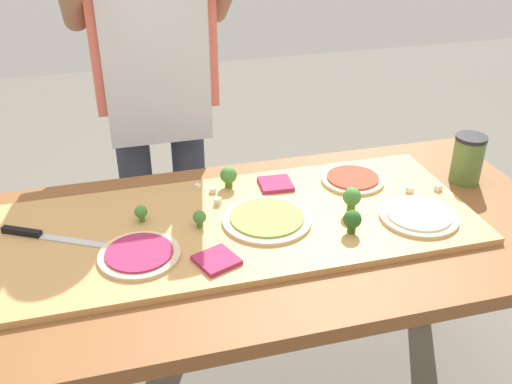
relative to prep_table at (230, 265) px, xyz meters
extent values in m
cube|color=brown|center=(0.86, 0.34, -0.31)|extent=(0.07, 0.07, 0.72)
cube|color=brown|center=(0.00, 0.00, 0.07)|extent=(1.83, 0.81, 0.04)
cube|color=tan|center=(0.01, 0.04, 0.10)|extent=(1.32, 0.52, 0.02)
cube|color=#B7BABF|center=(-0.38, 0.04, 0.11)|extent=(0.19, 0.12, 0.00)
cube|color=black|center=(-0.52, 0.12, 0.12)|extent=(0.11, 0.07, 0.02)
cylinder|color=beige|center=(0.42, 0.16, 0.12)|extent=(0.19, 0.19, 0.01)
cylinder|color=#BC3D28|center=(0.42, 0.16, 0.13)|extent=(0.15, 0.15, 0.01)
cylinder|color=beige|center=(-0.24, -0.06, 0.12)|extent=(0.20, 0.20, 0.01)
cylinder|color=#9E234C|center=(-0.24, -0.06, 0.13)|extent=(0.16, 0.16, 0.01)
cylinder|color=beige|center=(0.11, 0.02, 0.12)|extent=(0.24, 0.24, 0.01)
cylinder|color=#899E4C|center=(0.11, 0.02, 0.13)|extent=(0.20, 0.20, 0.01)
cylinder|color=beige|center=(0.51, -0.08, 0.12)|extent=(0.21, 0.21, 0.01)
cylinder|color=silver|center=(0.51, -0.08, 0.13)|extent=(0.17, 0.17, 0.01)
cube|color=#9E234C|center=(0.19, 0.20, 0.12)|extent=(0.10, 0.10, 0.01)
cube|color=#9E234C|center=(-0.06, -0.13, 0.12)|extent=(0.12, 0.12, 0.01)
cylinder|color=#487A23|center=(-0.07, 0.03, 0.12)|extent=(0.02, 0.02, 0.02)
sphere|color=#427F33|center=(-0.07, 0.03, 0.14)|extent=(0.04, 0.04, 0.04)
cylinder|color=#487A23|center=(-0.21, 0.10, 0.12)|extent=(0.02, 0.02, 0.02)
sphere|color=#427F33|center=(-0.21, 0.10, 0.14)|extent=(0.03, 0.03, 0.03)
cylinder|color=#487A23|center=(0.05, 0.23, 0.12)|extent=(0.02, 0.02, 0.02)
sphere|color=#427F33|center=(0.05, 0.23, 0.15)|extent=(0.05, 0.05, 0.05)
cylinder|color=#487A23|center=(0.34, 0.00, 0.13)|extent=(0.02, 0.02, 0.03)
sphere|color=#427F33|center=(0.34, 0.00, 0.16)|extent=(0.05, 0.05, 0.05)
cylinder|color=#2C5915|center=(0.31, -0.09, 0.12)|extent=(0.02, 0.02, 0.02)
sphere|color=#23561E|center=(0.31, -0.09, 0.15)|extent=(0.05, 0.05, 0.05)
cube|color=silver|center=(-0.04, 0.24, 0.12)|extent=(0.02, 0.02, 0.01)
cube|color=silver|center=(0.00, 0.14, 0.12)|extent=(0.03, 0.03, 0.02)
cube|color=silver|center=(0.55, 0.06, 0.12)|extent=(0.02, 0.02, 0.02)
cube|color=silver|center=(0.00, 0.21, 0.12)|extent=(0.02, 0.02, 0.02)
cube|color=silver|center=(0.64, 0.05, 0.12)|extent=(0.02, 0.02, 0.02)
cylinder|color=#517033|center=(0.77, 0.11, 0.16)|extent=(0.09, 0.09, 0.14)
cylinder|color=black|center=(0.77, 0.11, 0.24)|extent=(0.09, 0.09, 0.01)
cylinder|color=#333847|center=(-0.20, 0.68, -0.22)|extent=(0.12, 0.12, 0.90)
cylinder|color=#333847|center=(0.00, 0.68, -0.22)|extent=(0.12, 0.12, 0.90)
cube|color=#DB6B5B|center=(-0.10, 0.68, 0.51)|extent=(0.40, 0.20, 0.55)
cube|color=silver|center=(-0.10, 0.58, 0.42)|extent=(0.34, 0.01, 0.60)
camera|label=1|loc=(-0.27, -1.26, 0.95)|focal=41.23mm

